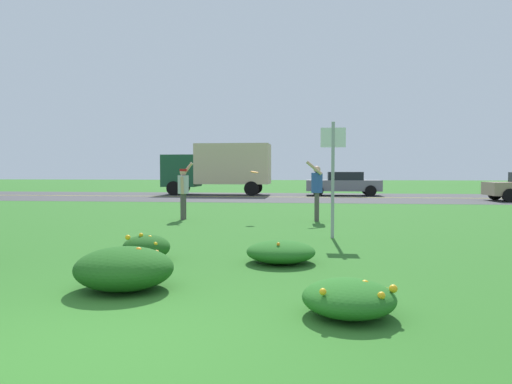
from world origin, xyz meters
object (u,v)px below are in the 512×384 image
object	(u,v)px
person_catcher_blue_shirt	(317,188)
car_gray_center_left	(344,183)
sign_post_near_path	(333,168)
person_thrower_red_cap_gray_shirt	(183,188)
box_truck_dark_green	(219,166)
frisbee_orange	(254,172)

from	to	relation	value
person_catcher_blue_shirt	car_gray_center_left	world-z (taller)	person_catcher_blue_shirt
sign_post_near_path	person_thrower_red_cap_gray_shirt	size ratio (longest dim) A/B	1.46
person_thrower_red_cap_gray_shirt	box_truck_dark_green	distance (m)	14.96
box_truck_dark_green	car_gray_center_left	bearing A→B (deg)	0.00
person_catcher_blue_shirt	car_gray_center_left	xyz separation A→B (m)	(1.87, 14.81, -0.27)
sign_post_near_path	frisbee_orange	world-z (taller)	sign_post_near_path
box_truck_dark_green	person_catcher_blue_shirt	bearing A→B (deg)	-68.28
frisbee_orange	person_catcher_blue_shirt	bearing A→B (deg)	5.49
sign_post_near_path	box_truck_dark_green	xyz separation A→B (m)	(-6.20, 18.37, 0.21)
sign_post_near_path	box_truck_dark_green	distance (m)	19.39
person_thrower_red_cap_gray_shirt	frisbee_orange	size ratio (longest dim) A/B	7.20
car_gray_center_left	sign_post_near_path	bearing A→B (deg)	-94.87
person_thrower_red_cap_gray_shirt	person_catcher_blue_shirt	world-z (taller)	person_catcher_blue_shirt
person_thrower_red_cap_gray_shirt	box_truck_dark_green	world-z (taller)	box_truck_dark_green
car_gray_center_left	frisbee_orange	bearing A→B (deg)	-104.06
person_thrower_red_cap_gray_shirt	person_catcher_blue_shirt	distance (m)	4.15
person_thrower_red_cap_gray_shirt	sign_post_near_path	bearing A→B (deg)	-38.47
person_catcher_blue_shirt	person_thrower_red_cap_gray_shirt	bearing A→B (deg)	-179.62
person_thrower_red_cap_gray_shirt	car_gray_center_left	distance (m)	16.01
person_thrower_red_cap_gray_shirt	frisbee_orange	bearing A→B (deg)	-3.89
sign_post_near_path	person_thrower_red_cap_gray_shirt	xyz separation A→B (m)	(-4.45, 3.54, -0.62)
person_catcher_blue_shirt	box_truck_dark_green	xyz separation A→B (m)	(-5.90, 14.81, 0.79)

